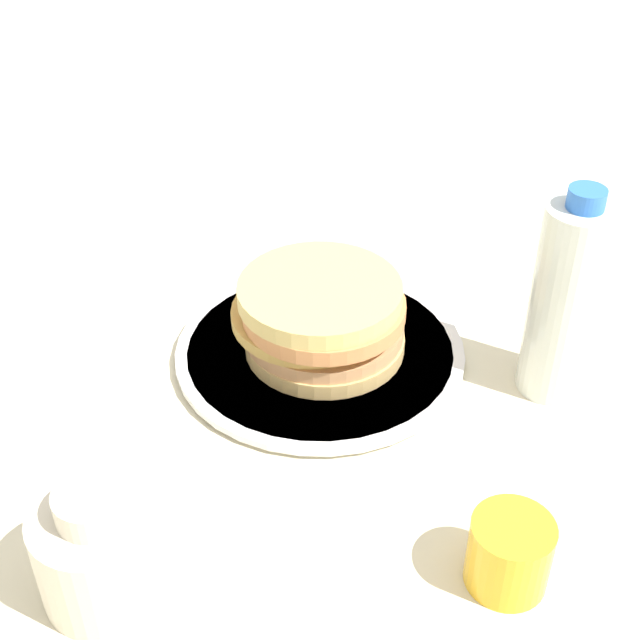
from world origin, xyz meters
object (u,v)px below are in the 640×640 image
pancake_stack (322,317)px  juice_glass (509,553)px  cream_jug (102,549)px  plate (320,352)px  water_bottle_near (566,300)px

pancake_stack → juice_glass: size_ratio=2.68×
pancake_stack → cream_jug: cream_jug is taller
plate → pancake_stack: 0.04m
plate → juice_glass: juice_glass is taller
cream_jug → juice_glass: bearing=-47.5°
plate → cream_jug: (-0.31, -0.06, 0.04)m
pancake_stack → cream_jug: bearing=-169.1°
pancake_stack → cream_jug: (-0.32, -0.06, -0.01)m
plate → water_bottle_near: water_bottle_near is taller
plate → water_bottle_near: 0.25m
plate → pancake_stack: bearing=-20.8°
juice_glass → cream_jug: size_ratio=0.61×
juice_glass → cream_jug: 0.30m
plate → juice_glass: (-0.11, -0.28, 0.02)m
juice_glass → plate: bearing=68.8°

